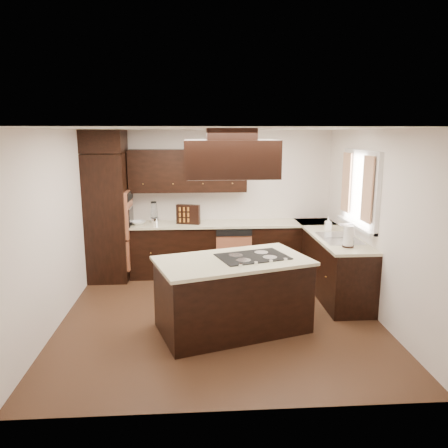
{
  "coord_description": "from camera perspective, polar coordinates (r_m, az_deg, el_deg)",
  "views": [
    {
      "loc": [
        -0.31,
        -5.58,
        2.46
      ],
      "look_at": [
        0.1,
        0.6,
        1.15
      ],
      "focal_mm": 35.0,
      "sensor_mm": 36.0,
      "label": 1
    }
  ],
  "objects": [
    {
      "name": "wall_left",
      "position": [
        5.98,
        -21.21,
        -0.54
      ],
      "size": [
        0.02,
        4.2,
        2.5
      ],
      "primitive_type": "cube",
      "color": "silver",
      "rests_on": "ground"
    },
    {
      "name": "blender_pitcher",
      "position": [
        7.53,
        -9.13,
        1.76
      ],
      "size": [
        0.13,
        0.13,
        0.26
      ],
      "primitive_type": "cone",
      "color": "silver",
      "rests_on": "blender_base"
    },
    {
      "name": "mixing_bowl",
      "position": [
        7.54,
        -11.14,
        0.16
      ],
      "size": [
        0.31,
        0.31,
        0.06
      ],
      "primitive_type": "imported",
      "rotation": [
        0.0,
        0.0,
        0.36
      ],
      "color": "white",
      "rests_on": "countertop_back"
    },
    {
      "name": "countertop_right",
      "position": [
        6.99,
        13.76,
        -1.31
      ],
      "size": [
        0.63,
        2.4,
        0.04
      ],
      "primitive_type": "cube",
      "color": "beige",
      "rests_on": "base_cabinets_right"
    },
    {
      "name": "wall_oven_face",
      "position": [
        7.49,
        -12.3,
        1.35
      ],
      "size": [
        0.05,
        0.62,
        0.78
      ],
      "primitive_type": "cube",
      "color": "#B96744",
      "rests_on": "oven_column"
    },
    {
      "name": "base_cabinets_right",
      "position": [
        7.11,
        13.69,
        -4.92
      ],
      "size": [
        0.6,
        2.4,
        0.88
      ],
      "primitive_type": "cube",
      "color": "black",
      "rests_on": "floor"
    },
    {
      "name": "window_frame",
      "position": [
        6.62,
        17.34,
        4.38
      ],
      "size": [
        0.06,
        1.32,
        1.12
      ],
      "primitive_type": "cube",
      "color": "white",
      "rests_on": "wall_right"
    },
    {
      "name": "curtain_left",
      "position": [
        6.21,
        18.23,
        4.32
      ],
      "size": [
        0.02,
        0.34,
        0.9
      ],
      "primitive_type": "cube",
      "color": "beige",
      "rests_on": "wall_right"
    },
    {
      "name": "dishwasher_front",
      "position": [
        7.4,
        1.3,
        -4.25
      ],
      "size": [
        0.6,
        0.05,
        0.72
      ],
      "primitive_type": "cube",
      "color": "#B96744",
      "rests_on": "floor"
    },
    {
      "name": "paper_towel",
      "position": [
        6.16,
        15.94,
        -1.57
      ],
      "size": [
        0.16,
        0.16,
        0.3
      ],
      "primitive_type": "cylinder",
      "rotation": [
        0.0,
        0.0,
        0.14
      ],
      "color": "white",
      "rests_on": "countertop_right"
    },
    {
      "name": "countertop_back",
      "position": [
        7.53,
        -1.09,
        -0.01
      ],
      "size": [
        2.93,
        0.63,
        0.04
      ],
      "primitive_type": "cube",
      "color": "beige",
      "rests_on": "base_cabinets_back"
    },
    {
      "name": "base_cabinets_back",
      "position": [
        7.66,
        -1.09,
        -3.36
      ],
      "size": [
        2.93,
        0.6,
        0.88
      ],
      "primitive_type": "cube",
      "color": "black",
      "rests_on": "floor"
    },
    {
      "name": "wall_back",
      "position": [
        7.79,
        -1.48,
        3.0
      ],
      "size": [
        4.2,
        0.02,
        2.5
      ],
      "primitive_type": "cube",
      "color": "silver",
      "rests_on": "ground"
    },
    {
      "name": "cooktop",
      "position": [
        5.5,
        3.76,
        -4.27
      ],
      "size": [
        0.98,
        0.79,
        0.01
      ],
      "primitive_type": "cube",
      "rotation": [
        0.0,
        0.0,
        0.31
      ],
      "color": "black",
      "rests_on": "island_top"
    },
    {
      "name": "wall_front",
      "position": [
        3.69,
        1.27,
        -7.19
      ],
      "size": [
        4.2,
        0.02,
        2.5
      ],
      "primitive_type": "cube",
      "color": "silver",
      "rests_on": "ground"
    },
    {
      "name": "blender_base",
      "position": [
        7.56,
        -9.08,
        0.42
      ],
      "size": [
        0.15,
        0.15,
        0.1
      ],
      "primitive_type": "cylinder",
      "color": "silver",
      "rests_on": "countertop_back"
    },
    {
      "name": "ceiling",
      "position": [
        5.59,
        -0.63,
        12.46
      ],
      "size": [
        4.2,
        4.2,
        0.02
      ],
      "primitive_type": "cube",
      "color": "silver",
      "rests_on": "ground"
    },
    {
      "name": "island_top",
      "position": [
        5.4,
        1.15,
        -4.84
      ],
      "size": [
        2.08,
        1.55,
        0.04
      ],
      "primitive_type": "cube",
      "rotation": [
        0.0,
        0.0,
        0.31
      ],
      "color": "beige",
      "rests_on": "island"
    },
    {
      "name": "wall_right",
      "position": [
        6.2,
        19.26,
        0.02
      ],
      "size": [
        0.02,
        4.2,
        2.5
      ],
      "primitive_type": "cube",
      "color": "silver",
      "rests_on": "ground"
    },
    {
      "name": "curtain_right",
      "position": [
        6.99,
        15.68,
        5.26
      ],
      "size": [
        0.02,
        0.34,
        0.9
      ],
      "primitive_type": "cube",
      "color": "beige",
      "rests_on": "wall_right"
    },
    {
      "name": "upper_cabinets",
      "position": [
        7.54,
        -4.73,
        6.95
      ],
      "size": [
        2.0,
        0.34,
        0.72
      ],
      "primitive_type": "cube",
      "color": "black",
      "rests_on": "wall_back"
    },
    {
      "name": "oven_column",
      "position": [
        7.56,
        -14.91,
        0.86
      ],
      "size": [
        0.65,
        0.75,
        2.12
      ],
      "primitive_type": "cube",
      "color": "black",
      "rests_on": "floor"
    },
    {
      "name": "window_pane",
      "position": [
        6.64,
        17.57,
        4.38
      ],
      "size": [
        0.0,
        1.2,
        1.0
      ],
      "primitive_type": "cube",
      "color": "white",
      "rests_on": "wall_right"
    },
    {
      "name": "range_hood",
      "position": [
        5.05,
        0.88,
        8.55
      ],
      "size": [
        1.05,
        0.72,
        0.42
      ],
      "primitive_type": "cube",
      "color": "black",
      "rests_on": "ceiling"
    },
    {
      "name": "island",
      "position": [
        5.55,
        1.13,
        -9.39
      ],
      "size": [
        2.0,
        1.47,
        0.88
      ],
      "primitive_type": "cube",
      "rotation": [
        0.0,
        0.0,
        0.31
      ],
      "color": "black",
      "rests_on": "floor"
    },
    {
      "name": "sink_rim",
      "position": [
        6.66,
        14.79,
        -1.79
      ],
      "size": [
        0.52,
        0.84,
        0.01
      ],
      "primitive_type": "cube",
      "color": "silver",
      "rests_on": "countertop_right"
    },
    {
      "name": "floor",
      "position": [
        6.11,
        -0.57,
        -11.91
      ],
      "size": [
        4.2,
        4.2,
        0.02
      ],
      "primitive_type": "cube",
      "color": "brown",
      "rests_on": "ground"
    },
    {
      "name": "hood_duct",
      "position": [
        5.05,
        0.89,
        11.67
      ],
      "size": [
        0.55,
        0.5,
        0.13
      ],
      "primitive_type": "cube",
      "color": "black",
      "rests_on": "ceiling"
    },
    {
      "name": "soap_bottle",
      "position": [
        7.16,
        13.45,
        0.06
      ],
      "size": [
        0.11,
        0.11,
        0.21
      ],
      "primitive_type": "imported",
      "rotation": [
        0.0,
        0.0,
        -0.12
      ],
      "color": "white",
      "rests_on": "countertop_right"
    },
    {
      "name": "spice_rack",
      "position": [
        7.44,
        -4.7,
        1.26
      ],
      "size": [
        0.41,
        0.21,
        0.33
      ],
      "primitive_type": "cube",
      "rotation": [
        0.0,
        0.0,
        -0.29
      ],
      "color": "black",
      "rests_on": "countertop_back"
    }
  ]
}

